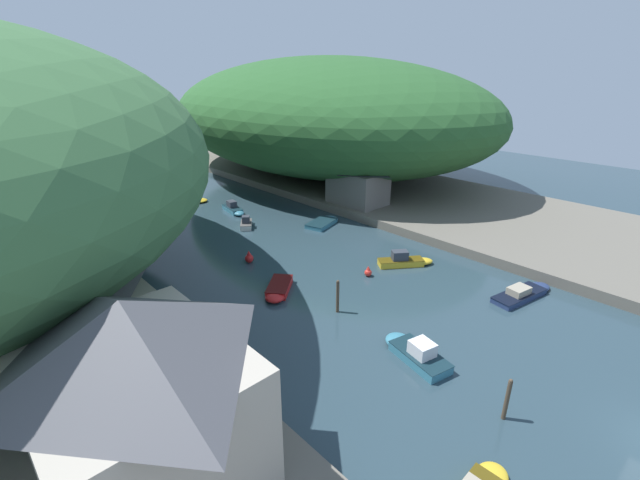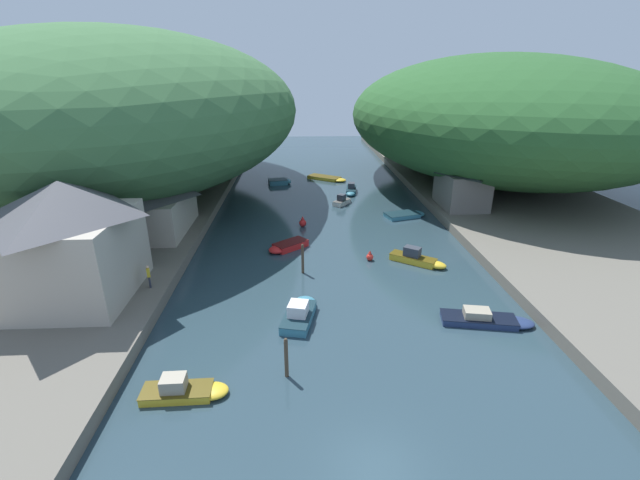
{
  "view_description": "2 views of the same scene",
  "coord_description": "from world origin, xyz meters",
  "views": [
    {
      "loc": [
        -21.2,
        0.39,
        15.99
      ],
      "look_at": [
        2.99,
        26.19,
        1.53
      ],
      "focal_mm": 24.0,
      "sensor_mm": 36.0,
      "label": 1
    },
    {
      "loc": [
        -2.88,
        -12.52,
        15.08
      ],
      "look_at": [
        -1.02,
        23.65,
        0.71
      ],
      "focal_mm": 24.0,
      "sensor_mm": 36.0,
      "label": 2
    }
  ],
  "objects": [
    {
      "name": "left_bank",
      "position": [
        -23.2,
        30.0,
        0.45
      ],
      "size": [
        22.0,
        120.0,
        0.91
      ],
      "color": "#666056",
      "rests_on": "ground"
    },
    {
      "name": "right_bank",
      "position": [
        23.2,
        30.0,
        0.45
      ],
      "size": [
        22.0,
        120.0,
        0.91
      ],
      "color": "#666056",
      "rests_on": "ground"
    },
    {
      "name": "boat_small_dinghy",
      "position": [
        2.46,
        37.16,
        0.39
      ],
      "size": [
        2.73,
        3.11,
        1.29
      ],
      "rotation": [
        0.0,
        0.0,
        5.64
      ],
      "color": "silver",
      "rests_on": "water_surface"
    },
    {
      "name": "hillside_right",
      "position": [
        24.3,
        47.91,
        9.14
      ],
      "size": [
        38.61,
        54.05,
        16.47
      ],
      "color": "#285628",
      "rests_on": "right_bank"
    },
    {
      "name": "water_surface",
      "position": [
        0.0,
        30.0,
        0.0
      ],
      "size": [
        130.0,
        130.0,
        0.0
      ],
      "primitive_type": "plane",
      "color": "#283D47",
      "rests_on": "ground"
    },
    {
      "name": "channel_buoy_far",
      "position": [
        3.07,
        20.52,
        0.35
      ],
      "size": [
        0.6,
        0.6,
        0.9
      ],
      "color": "red",
      "rests_on": "water_surface"
    },
    {
      "name": "boat_open_rowboat",
      "position": [
        1.58,
        49.63,
        0.22
      ],
      "size": [
        6.09,
        4.97,
        0.45
      ],
      "rotation": [
        0.0,
        0.0,
        4.12
      ],
      "color": "gold",
      "rests_on": "water_surface"
    },
    {
      "name": "boat_navy_launch",
      "position": [
        9.02,
        32.0,
        0.23
      ],
      "size": [
        4.91,
        3.23,
        0.47
      ],
      "rotation": [
        0.0,
        0.0,
        5.01
      ],
      "color": "teal",
      "rests_on": "water_surface"
    },
    {
      "name": "boat_white_cruiser",
      "position": [
        -2.94,
        11.71,
        0.42
      ],
      "size": [
        2.63,
        4.85,
        1.38
      ],
      "rotation": [
        0.0,
        0.0,
        6.06
      ],
      "color": "teal",
      "rests_on": "water_surface"
    },
    {
      "name": "boat_cabin_cruiser",
      "position": [
        4.04,
        42.08,
        0.39
      ],
      "size": [
        1.85,
        4.37,
        1.27
      ],
      "rotation": [
        0.0,
        0.0,
        2.99
      ],
      "color": "teal",
      "rests_on": "water_surface"
    },
    {
      "name": "waterfront_building",
      "position": [
        -17.66,
        13.9,
        4.99
      ],
      "size": [
        7.45,
        8.8,
        7.91
      ],
      "color": "#B2A899",
      "rests_on": "left_bank"
    },
    {
      "name": "channel_buoy_near",
      "position": [
        -2.52,
        29.36,
        0.44
      ],
      "size": [
        0.75,
        0.75,
        1.13
      ],
      "color": "red",
      "rests_on": "water_surface"
    },
    {
      "name": "boat_far_right_bank",
      "position": [
        9.03,
        10.41,
        0.3
      ],
      "size": [
        5.97,
        2.55,
        0.96
      ],
      "rotation": [
        0.0,
        0.0,
        4.53
      ],
      "color": "navy",
      "rests_on": "water_surface"
    },
    {
      "name": "boathouse_shed",
      "position": [
        -16.64,
        26.44,
        3.68
      ],
      "size": [
        6.79,
        9.67,
        5.35
      ],
      "color": "#B2A899",
      "rests_on": "left_bank"
    },
    {
      "name": "boat_mid_channel",
      "position": [
        7.02,
        19.67,
        0.41
      ],
      "size": [
        4.59,
        3.75,
        1.36
      ],
      "rotation": [
        0.0,
        0.0,
        4.09
      ],
      "color": "gold",
      "rests_on": "water_surface"
    },
    {
      "name": "person_on_quay",
      "position": [
        -13.42,
        14.77,
        1.88
      ],
      "size": [
        0.34,
        0.43,
        1.69
      ],
      "rotation": [
        0.0,
        0.0,
        1.94
      ],
      "color": "#282D3D",
      "rests_on": "left_bank"
    },
    {
      "name": "mooring_post_fourth",
      "position": [
        -2.66,
        18.38,
        1.25
      ],
      "size": [
        0.22,
        0.22,
        2.49
      ],
      "color": "#4C3D2D",
      "rests_on": "water_surface"
    },
    {
      "name": "hillside_left",
      "position": [
        -24.3,
        43.76,
        10.43
      ],
      "size": [
        42.57,
        59.6,
        19.04
      ],
      "color": "#3D6B3D",
      "rests_on": "left_bank"
    },
    {
      "name": "boat_yellow_tender",
      "position": [
        -5.43,
        47.45,
        0.35
      ],
      "size": [
        3.51,
        2.49,
        0.71
      ],
      "rotation": [
        0.0,
        0.0,
        4.92
      ],
      "color": "teal",
      "rests_on": "water_surface"
    },
    {
      "name": "boat_red_skiff",
      "position": [
        -8.71,
        4.73,
        0.35
      ],
      "size": [
        4.28,
        1.48,
        1.17
      ],
      "rotation": [
        0.0,
        0.0,
        4.73
      ],
      "color": "gold",
      "rests_on": "water_surface"
    },
    {
      "name": "right_bank_cottage",
      "position": [
        15.21,
        32.78,
        3.54
      ],
      "size": [
        4.79,
        6.81,
        5.11
      ],
      "color": "slate",
      "rests_on": "right_bank"
    },
    {
      "name": "mooring_post_nearest",
      "position": [
        -3.69,
        5.96,
        1.19
      ],
      "size": [
        0.21,
        0.21,
        2.38
      ],
      "color": "#4C3D2D",
      "rests_on": "water_surface"
    },
    {
      "name": "boat_moored_right",
      "position": [
        -4.08,
        23.28,
        0.3
      ],
      "size": [
        3.94,
        3.63,
        0.61
      ],
      "rotation": [
        0.0,
        0.0,
        2.26
      ],
      "color": "red",
      "rests_on": "water_surface"
    }
  ]
}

